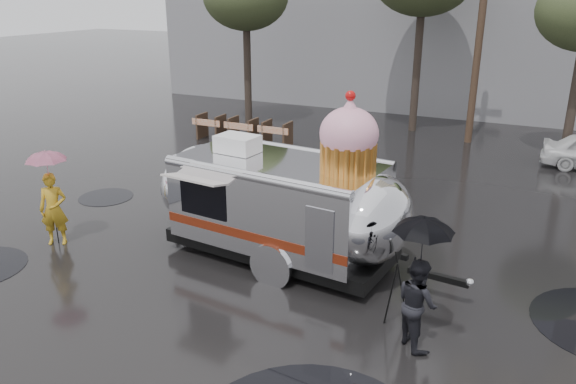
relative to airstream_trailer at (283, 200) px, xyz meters
The scene contains 10 objects.
ground 2.10m from the airstream_trailer, 102.94° to the right, with size 120.00×120.00×0.00m, color black.
puddles 3.40m from the airstream_trailer, 60.39° to the right, with size 15.18×8.77×0.01m.
utility_pole 13.07m from the airstream_trailer, 80.22° to the left, with size 1.60×0.28×9.00m.
barricade_row 10.34m from the airstream_trailer, 124.93° to the left, with size 4.30×0.80×1.00m.
airstream_trailer is the anchor object (origin of this frame).
person_left 5.52m from the airstream_trailer, 162.87° to the right, with size 0.63×0.42×1.76m, color gold.
umbrella_pink 5.52m from the airstream_trailer, 162.87° to the right, with size 1.14×1.14×2.33m.
person_right 4.05m from the airstream_trailer, 29.86° to the right, with size 0.77×0.43×1.61m, color black.
umbrella_black 4.04m from the airstream_trailer, 29.86° to the right, with size 1.22×1.22×2.38m.
tripod 3.49m from the airstream_trailer, 25.84° to the right, with size 0.56×0.58×1.42m.
Camera 1 is at (5.40, -8.82, 5.77)m, focal length 35.00 mm.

